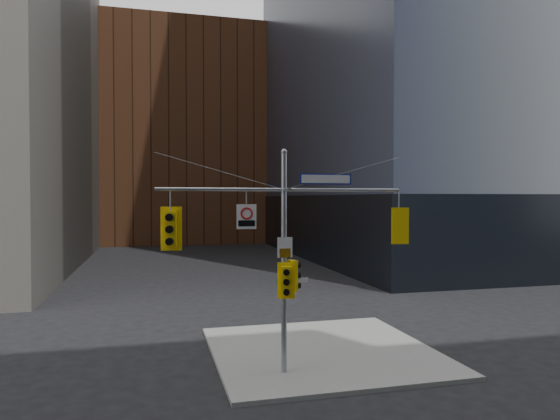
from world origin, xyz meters
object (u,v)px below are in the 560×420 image
traffic_light_pole_front (286,281)px  regulatory_sign_arm (247,216)px  street_sign_blade (326,179)px  traffic_light_east_arm (399,226)px  traffic_light_west_arm (170,229)px  signal_assembly (284,239)px  traffic_light_pole_side (294,276)px

traffic_light_pole_front → regulatory_sign_arm: (-1.22, 0.25, 2.06)m
street_sign_blade → traffic_light_east_arm: bearing=-2.9°
traffic_light_west_arm → traffic_light_east_arm: size_ratio=1.09×
traffic_light_pole_front → regulatory_sign_arm: regulatory_sign_arm is taller
signal_assembly → regulatory_sign_arm: size_ratio=10.31×
traffic_light_east_arm → traffic_light_pole_front: 4.37m
regulatory_sign_arm → traffic_light_pole_side: bearing=7.7°
traffic_light_pole_front → street_sign_blade: 3.54m
traffic_light_west_arm → traffic_light_pole_side: traffic_light_west_arm is taller
traffic_light_pole_side → street_sign_blade: bearing=-105.4°
traffic_light_west_arm → regulatory_sign_arm: bearing=9.3°
traffic_light_east_arm → traffic_light_pole_front: (-4.03, -0.27, -1.69)m
traffic_light_east_arm → traffic_light_pole_side: size_ratio=1.23×
signal_assembly → traffic_light_west_arm: 3.56m
signal_assembly → traffic_light_pole_side: signal_assembly is taller
signal_assembly → traffic_light_pole_side: 1.22m
traffic_light_west_arm → street_sign_blade: street_sign_blade is taller
traffic_light_west_arm → regulatory_sign_arm: regulatory_sign_arm is taller
traffic_light_west_arm → traffic_light_pole_side: (3.86, 0.00, -1.56)m
traffic_light_west_arm → traffic_light_east_arm: bearing=10.0°
traffic_light_west_arm → traffic_light_pole_side: bearing=10.2°
traffic_light_east_arm → regulatory_sign_arm: bearing=13.0°
traffic_light_west_arm → street_sign_blade: bearing=10.0°
signal_assembly → traffic_light_west_arm: size_ratio=5.97×
traffic_light_pole_front → regulatory_sign_arm: 2.41m
traffic_light_west_arm → traffic_light_pole_front: 3.93m
traffic_light_east_arm → street_sign_blade: size_ratio=0.68×
traffic_light_pole_front → street_sign_blade: street_sign_blade is taller
traffic_light_east_arm → street_sign_blade: street_sign_blade is taller
traffic_light_pole_front → signal_assembly: bearing=104.1°
signal_assembly → street_sign_blade: size_ratio=4.45×
traffic_light_east_arm → regulatory_sign_arm: size_ratio=1.58×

